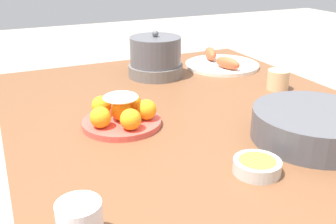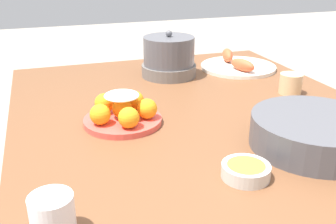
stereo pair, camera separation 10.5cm
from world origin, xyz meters
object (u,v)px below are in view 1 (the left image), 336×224
(cake_plate, at_px, (122,114))
(serving_bowl, at_px, (314,124))
(sauce_bowl, at_px, (257,166))
(cup_far, at_px, (278,80))
(seafood_platter, at_px, (221,63))
(warming_pot, at_px, (156,57))
(cup_near, at_px, (80,223))
(dining_table, at_px, (213,152))

(cake_plate, distance_m, serving_bowl, 0.49)
(sauce_bowl, bearing_deg, cake_plate, -152.57)
(cake_plate, distance_m, cup_far, 0.58)
(cake_plate, xyz_separation_m, serving_bowl, (0.28, 0.41, 0.01))
(seafood_platter, bearing_deg, warming_pot, -89.13)
(seafood_platter, relative_size, warming_pot, 1.45)
(cup_near, bearing_deg, cake_plate, 153.43)
(sauce_bowl, xyz_separation_m, seafood_platter, (-0.74, 0.37, -0.00))
(seafood_platter, bearing_deg, dining_table, -33.37)
(cup_far, height_order, warming_pot, warming_pot)
(dining_table, height_order, cup_near, cup_near)
(dining_table, distance_m, sauce_bowl, 0.27)
(dining_table, distance_m, warming_pot, 0.51)
(serving_bowl, xyz_separation_m, sauce_bowl, (0.07, -0.22, -0.03))
(cake_plate, bearing_deg, cup_near, -26.57)
(sauce_bowl, xyz_separation_m, warming_pot, (-0.73, 0.08, 0.06))
(serving_bowl, xyz_separation_m, cup_far, (-0.35, 0.17, -0.01))
(cake_plate, bearing_deg, sauce_bowl, 27.43)
(serving_bowl, bearing_deg, warming_pot, -167.41)
(serving_bowl, distance_m, cup_near, 0.63)
(dining_table, distance_m, cake_plate, 0.27)
(sauce_bowl, relative_size, warming_pot, 0.50)
(serving_bowl, height_order, seafood_platter, serving_bowl)
(sauce_bowl, bearing_deg, seafood_platter, 153.61)
(serving_bowl, distance_m, cup_far, 0.39)
(dining_table, xyz_separation_m, serving_bowl, (0.17, 0.18, 0.12))
(sauce_bowl, distance_m, warming_pot, 0.74)
(dining_table, xyz_separation_m, sauce_bowl, (0.24, -0.04, 0.10))
(sauce_bowl, distance_m, cup_near, 0.39)
(dining_table, distance_m, seafood_platter, 0.60)
(serving_bowl, bearing_deg, sauce_bowl, -71.93)
(serving_bowl, relative_size, cup_far, 4.15)
(sauce_bowl, relative_size, cup_near, 1.37)
(sauce_bowl, bearing_deg, serving_bowl, 108.07)
(cake_plate, height_order, serving_bowl, cake_plate)
(dining_table, bearing_deg, warming_pot, 175.93)
(warming_pot, bearing_deg, seafood_platter, 90.87)
(serving_bowl, height_order, cup_far, serving_bowl)
(dining_table, xyz_separation_m, seafood_platter, (-0.49, 0.32, 0.10))
(cake_plate, xyz_separation_m, cup_far, (-0.07, 0.58, 0.00))
(dining_table, distance_m, cup_near, 0.54)
(sauce_bowl, bearing_deg, cup_near, -81.30)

